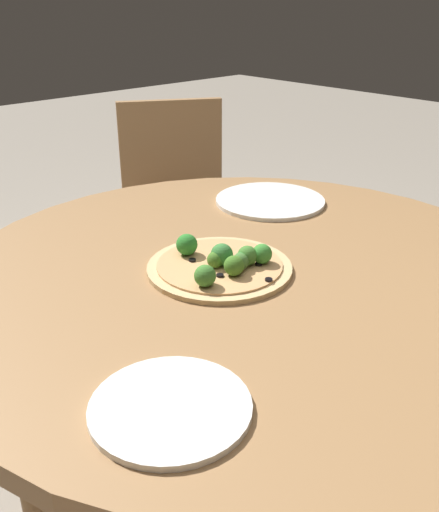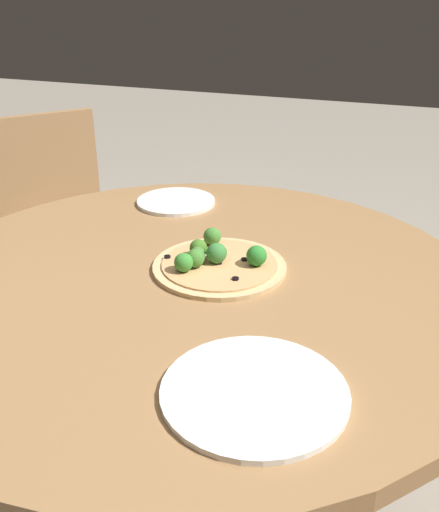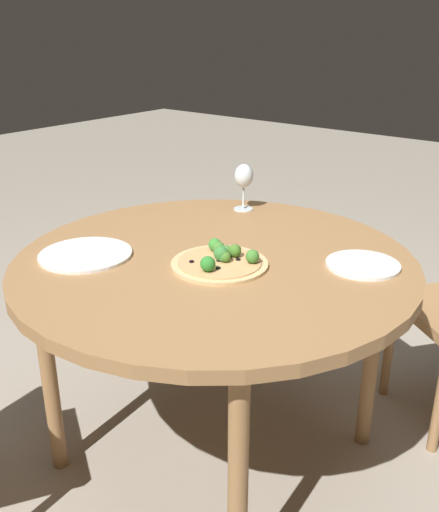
# 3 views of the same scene
# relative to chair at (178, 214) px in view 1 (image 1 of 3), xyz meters

# --- Properties ---
(dining_table) EXTENTS (1.20, 1.20, 0.73)m
(dining_table) POSITION_rel_chair_xyz_m (-0.85, 0.51, 0.19)
(dining_table) COLOR olive
(dining_table) RESTS_ON ground_plane
(chair) EXTENTS (0.55, 0.55, 0.87)m
(chair) POSITION_rel_chair_xyz_m (0.00, 0.00, 0.00)
(chair) COLOR #997047
(chair) RESTS_ON ground_plane
(pizza) EXTENTS (0.28, 0.28, 0.06)m
(pizza) POSITION_rel_chair_xyz_m (-0.82, 0.56, 0.27)
(pizza) COLOR tan
(pizza) RESTS_ON dining_table
(plate_near) EXTENTS (0.21, 0.21, 0.01)m
(plate_near) POSITION_rel_chair_xyz_m (-1.07, 0.88, 0.26)
(plate_near) COLOR white
(plate_near) RESTS_ON dining_table
(plate_far) EXTENTS (0.28, 0.28, 0.01)m
(plate_far) POSITION_rel_chair_xyz_m (-0.62, 0.20, 0.26)
(plate_far) COLOR white
(plate_far) RESTS_ON dining_table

